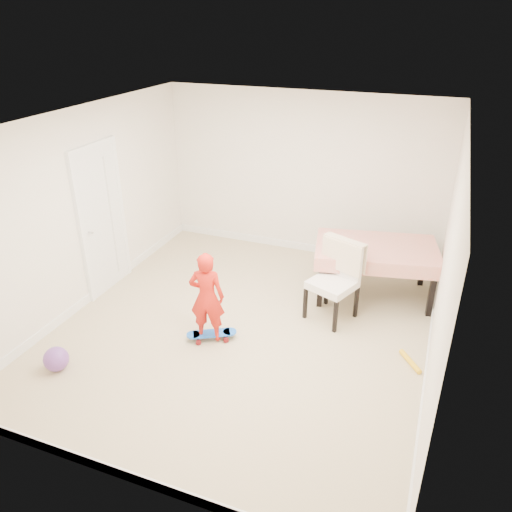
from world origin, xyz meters
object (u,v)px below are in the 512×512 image
at_px(child, 207,300).
at_px(dining_table, 374,271).
at_px(skateboard, 212,336).
at_px(balloon, 56,359).
at_px(dining_chair, 332,282).

bearing_deg(child, dining_table, -145.90).
distance_m(dining_table, child, 2.48).
distance_m(skateboard, balloon, 1.79).
relative_size(dining_chair, skateboard, 1.72).
relative_size(dining_table, balloon, 5.83).
distance_m(dining_table, skateboard, 2.46).
xyz_separation_m(skateboard, child, (-0.03, -0.02, 0.53)).
height_order(dining_chair, balloon, dining_chair).
height_order(skateboard, balloon, balloon).
bearing_deg(skateboard, child, -168.27).
relative_size(child, balloon, 4.11).
height_order(dining_table, balloon, dining_table).
distance_m(dining_table, dining_chair, 0.90).
relative_size(dining_chair, child, 0.92).
distance_m(dining_table, balloon, 4.23).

